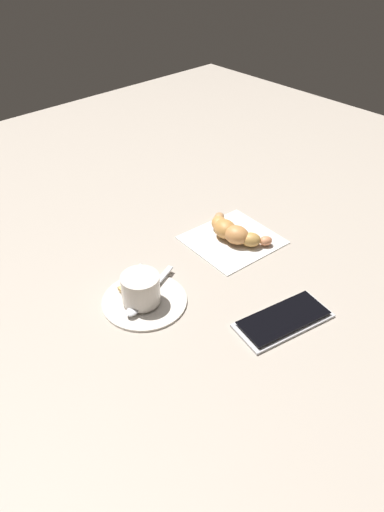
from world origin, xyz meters
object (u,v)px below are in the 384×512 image
at_px(espresso_cup, 141,288).
at_px(napkin, 232,240).
at_px(saucer, 144,300).
at_px(sugar_packet, 137,284).
at_px(cell_phone, 282,321).
at_px(croissant, 233,231).
at_px(teaspoon, 144,298).

relative_size(espresso_cup, napkin, 0.47).
distance_m(saucer, sugar_packet, 0.04).
bearing_deg(saucer, espresso_cup, -1.81).
bearing_deg(cell_phone, napkin, -117.27).
xyz_separation_m(espresso_cup, croissant, (-0.24, -0.02, -0.01)).
xyz_separation_m(teaspoon, sugar_packet, (-0.01, -0.04, 0.00)).
xyz_separation_m(saucer, sugar_packet, (-0.01, -0.03, 0.01)).
height_order(sugar_packet, cell_phone, sugar_packet).
height_order(saucer, sugar_packet, sugar_packet).
relative_size(saucer, cell_phone, 0.84).
height_order(saucer, espresso_cup, espresso_cup).
height_order(teaspoon, sugar_packet, teaspoon).
bearing_deg(teaspoon, croissant, -173.65).
distance_m(saucer, teaspoon, 0.01).
xyz_separation_m(napkin, cell_phone, (0.11, 0.20, 0.00)).
xyz_separation_m(saucer, cell_phone, (-0.13, 0.18, 0.00)).
height_order(espresso_cup, napkin, espresso_cup).
bearing_deg(napkin, espresso_cup, 5.30).
relative_size(teaspoon, napkin, 0.83).
xyz_separation_m(espresso_cup, sugar_packet, (-0.02, -0.03, -0.02)).
bearing_deg(espresso_cup, sugar_packet, -115.12).
xyz_separation_m(teaspoon, croissant, (-0.24, -0.03, 0.01)).
bearing_deg(cell_phone, espresso_cup, -54.30).
bearing_deg(sugar_packet, saucer, 76.58).
bearing_deg(espresso_cup, saucer, 178.19).
bearing_deg(espresso_cup, cell_phone, 125.70).
relative_size(teaspoon, cell_phone, 0.82).
bearing_deg(teaspoon, sugar_packet, -110.41).
xyz_separation_m(espresso_cup, napkin, (-0.24, -0.02, -0.03)).
height_order(espresso_cup, croissant, espresso_cup).
bearing_deg(croissant, espresso_cup, 5.69).
xyz_separation_m(saucer, espresso_cup, (0.01, -0.00, 0.03)).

